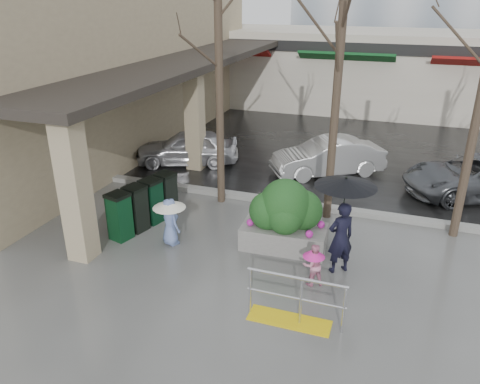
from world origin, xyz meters
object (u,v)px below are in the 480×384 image
Objects in this scene: tree_west at (218,23)px; tree_midwest at (343,20)px; child_pink at (313,263)px; planter at (285,216)px; handrail at (293,305)px; car_b at (328,157)px; woman at (343,215)px; car_c at (480,177)px; child_blue at (170,217)px; news_boxes at (144,205)px; car_a at (187,147)px.

tree_midwest is (3.20, 0.00, 0.15)m from tree_west.
planter reaches higher than child_pink.
car_b reaches higher than handrail.
woman is 6.72m from car_c.
woman is 2.39× the size of child_pink.
child_blue is 0.54× the size of news_boxes.
news_boxes is (-4.55, -2.18, -4.61)m from tree_midwest.
child_pink is at bearing 20.11° from woman.
tree_midwest reaches higher than car_b.
planter is 0.93× the size of news_boxes.
handrail is 7.52m from tree_west.
news_boxes is 10.12m from car_c.
tree_midwest is 6.32m from child_blue.
handrail is at bearing 37.00° from woman.
news_boxes reaches higher than handrail.
tree_midwest reaches higher than child_blue.
handrail is 0.42× the size of car_c.
woman is 0.51× the size of car_c.
child_pink is (0.11, 1.37, 0.17)m from handrail.
handrail is at bearing -72.33° from planter.
child_blue is at bearing -164.06° from planter.
car_a is (-2.39, 2.72, -4.45)m from tree_west.
child_pink is 0.79× the size of child_blue.
car_a and car_c have the same top height.
planter is at bearing -83.43° from child_pink.
tree_west is 1.78× the size of car_b.
tree_midwest is 3.08× the size of news_boxes.
handrail is 5.39m from news_boxes.
handrail is 2.91m from planter.
child_pink is at bearing 22.96° from car_a.
child_blue is 0.27× the size of car_c.
tree_midwest reaches higher than child_pink.
tree_midwest is at bearing -113.46° from woman.
woman is (0.71, -2.71, -3.82)m from tree_midwest.
car_c reaches higher than child_pink.
handrail is 6.83m from tree_midwest.
child_blue is at bearing -36.36° from woman.
woman is (3.91, -2.71, -3.67)m from tree_west.
child_pink is 7.53m from car_c.
woman is at bearing -34.66° from tree_west.
car_a is (-5.59, 2.72, -4.60)m from tree_midwest.
tree_midwest is at bearing 40.61° from news_boxes.
planter is at bearing -62.49° from woman.
child_blue is at bearing 151.39° from handrail.
tree_midwest is at bearing 0.00° from tree_west.
woman is 5.34m from news_boxes.
woman is at bearing -150.71° from child_pink.
car_b is (-1.30, 6.06, -0.78)m from woman.
planter reaches higher than car_c.
child_pink is at bearing 0.44° from news_boxes.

